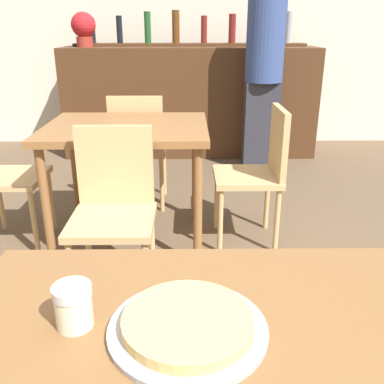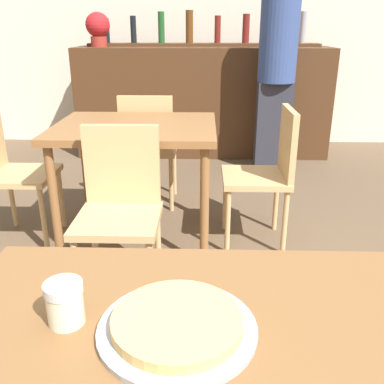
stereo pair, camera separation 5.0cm
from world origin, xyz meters
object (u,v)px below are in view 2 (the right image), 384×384
at_px(chair_far_side_back, 148,143).
at_px(chair_far_side_right, 268,168).
at_px(cheese_shaker, 65,303).
at_px(potted_plant, 98,27).
at_px(chair_far_side_front, 120,202).
at_px(chair_far_side_left, 8,165).
at_px(person_standing, 277,69).
at_px(pizza_tray, 177,324).

bearing_deg(chair_far_side_back, chair_far_side_right, 145.10).
relative_size(chair_far_side_right, cheese_shaker, 9.00).
relative_size(chair_far_side_back, potted_plant, 2.61).
relative_size(chair_far_side_front, chair_far_side_left, 1.00).
bearing_deg(chair_far_side_back, chair_far_side_front, 90.00).
distance_m(chair_far_side_left, cheese_shaker, 2.01).
bearing_deg(person_standing, chair_far_side_front, -117.07).
distance_m(chair_far_side_left, potted_plant, 2.18).
bearing_deg(potted_plant, cheese_shaker, -78.26).
bearing_deg(chair_far_side_left, cheese_shaker, -152.06).
distance_m(cheese_shaker, potted_plant, 3.90).
xyz_separation_m(chair_far_side_front, chair_far_side_back, (0.00, 1.12, 0.00)).
distance_m(person_standing, potted_plant, 1.83).
relative_size(person_standing, potted_plant, 5.28).
relative_size(chair_far_side_left, potted_plant, 2.61).
xyz_separation_m(chair_far_side_left, potted_plant, (0.14, 2.03, 0.79)).
height_order(chair_far_side_front, chair_far_side_back, same).
relative_size(cheese_shaker, potted_plant, 0.29).
bearing_deg(pizza_tray, chair_far_side_right, 76.02).
bearing_deg(chair_far_side_front, chair_far_side_right, 34.90).
bearing_deg(chair_far_side_back, potted_plant, -65.79).
height_order(chair_far_side_right, cheese_shaker, chair_far_side_right).
bearing_deg(person_standing, potted_plant, 162.81).
height_order(chair_far_side_back, chair_far_side_left, same).
distance_m(pizza_tray, potted_plant, 3.98).
xyz_separation_m(pizza_tray, potted_plant, (-1.02, 3.81, 0.55)).
xyz_separation_m(chair_far_side_back, chair_far_side_right, (0.80, -0.56, 0.00)).
bearing_deg(chair_far_side_right, chair_far_side_left, -90.00).
xyz_separation_m(chair_far_side_right, cheese_shaker, (-0.68, -1.76, 0.27)).
bearing_deg(chair_far_side_front, pizza_tray, -73.44).
relative_size(chair_far_side_left, chair_far_side_right, 1.00).
distance_m(cheese_shaker, person_standing, 3.39).
xyz_separation_m(chair_far_side_right, potted_plant, (-1.46, 2.03, 0.79)).
xyz_separation_m(chair_far_side_right, person_standing, (0.25, 1.50, 0.44)).
xyz_separation_m(pizza_tray, person_standing, (0.69, 3.28, 0.20)).
bearing_deg(potted_plant, chair_far_side_left, -94.07).
xyz_separation_m(chair_far_side_back, potted_plant, (-0.66, 1.47, 0.79)).
height_order(chair_far_side_front, person_standing, person_standing).
relative_size(chair_far_side_right, person_standing, 0.50).
height_order(chair_far_side_front, cheese_shaker, chair_far_side_front).
xyz_separation_m(chair_far_side_left, pizza_tray, (1.17, -1.78, 0.24)).
bearing_deg(chair_far_side_right, cheese_shaker, -21.10).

